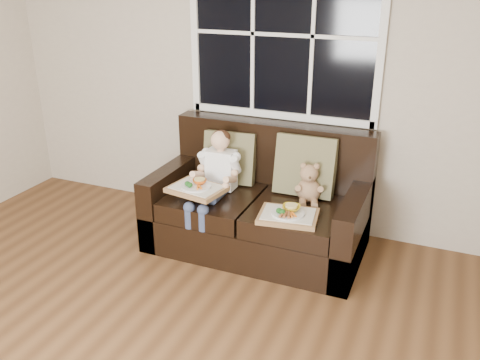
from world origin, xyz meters
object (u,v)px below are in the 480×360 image
at_px(tray_right, 288,215).
at_px(teddy_bear, 308,186).
at_px(loveseat, 260,210).
at_px(tray_left, 197,188).
at_px(child, 216,173).

bearing_deg(tray_right, teddy_bear, 73.85).
xyz_separation_m(loveseat, tray_left, (-0.39, -0.34, 0.26)).
xyz_separation_m(child, tray_left, (-0.06, -0.23, -0.05)).
relative_size(child, teddy_bear, 2.34).
xyz_separation_m(loveseat, tray_right, (0.34, -0.33, 0.17)).
distance_m(teddy_bear, tray_right, 0.37).
distance_m(loveseat, tray_left, 0.58).
xyz_separation_m(loveseat, child, (-0.33, -0.11, 0.31)).
bearing_deg(tray_left, loveseat, 50.76).
bearing_deg(loveseat, tray_right, -43.86).
distance_m(loveseat, teddy_bear, 0.48).
bearing_deg(child, teddy_bear, 10.37).
bearing_deg(tray_left, tray_right, 10.73).
bearing_deg(child, loveseat, 18.89).
height_order(teddy_bear, tray_right, teddy_bear).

